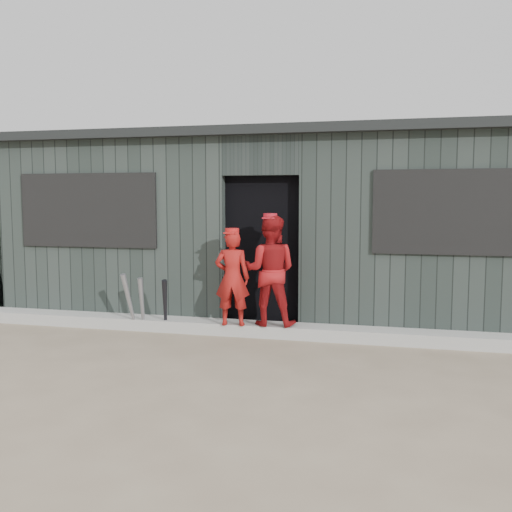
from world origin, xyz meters
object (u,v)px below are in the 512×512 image
(player_red_right, at_px, (270,271))
(dugout, at_px, (283,226))
(bat_left, at_px, (130,302))
(player_grey_back, at_px, (315,276))
(bat_mid, at_px, (142,305))
(bat_right, at_px, (165,306))
(player_red_left, at_px, (232,278))

(player_red_right, height_order, dugout, dugout)
(bat_left, relative_size, dugout, 0.09)
(bat_left, distance_m, dugout, 2.66)
(bat_left, distance_m, player_grey_back, 2.43)
(player_red_right, bearing_deg, bat_mid, 2.55)
(player_red_right, relative_size, dugout, 0.16)
(bat_right, height_order, player_red_right, player_red_right)
(bat_mid, xyz_separation_m, player_grey_back, (2.13, 0.75, 0.35))
(bat_right, xyz_separation_m, player_red_right, (1.34, 0.11, 0.48))
(player_red_left, height_order, player_grey_back, player_grey_back)
(bat_left, xyz_separation_m, player_grey_back, (2.28, 0.79, 0.32))
(player_red_right, distance_m, player_grey_back, 0.78)
(bat_left, xyz_separation_m, dugout, (1.61, 1.92, 0.90))
(player_red_left, relative_size, dugout, 0.14)
(dugout, bearing_deg, bat_mid, -127.99)
(player_red_right, bearing_deg, player_red_left, 12.53)
(player_grey_back, bearing_deg, dugout, -40.11)
(bat_mid, relative_size, player_red_left, 0.61)
(bat_mid, relative_size, player_grey_back, 0.51)
(player_red_left, relative_size, player_grey_back, 0.84)
(bat_left, distance_m, bat_right, 0.46)
(bat_right, height_order, player_red_left, player_red_left)
(player_red_left, bearing_deg, bat_right, -8.07)
(bat_mid, height_order, player_red_left, player_red_left)
(player_grey_back, bearing_deg, bat_right, 41.00)
(bat_mid, distance_m, bat_right, 0.31)
(bat_mid, xyz_separation_m, player_red_left, (1.20, 0.02, 0.38))
(bat_left, distance_m, bat_mid, 0.16)
(bat_left, height_order, player_red_right, player_red_right)
(bat_mid, height_order, player_red_right, player_red_right)
(bat_right, bearing_deg, dugout, 57.96)
(bat_left, relative_size, player_red_left, 0.67)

